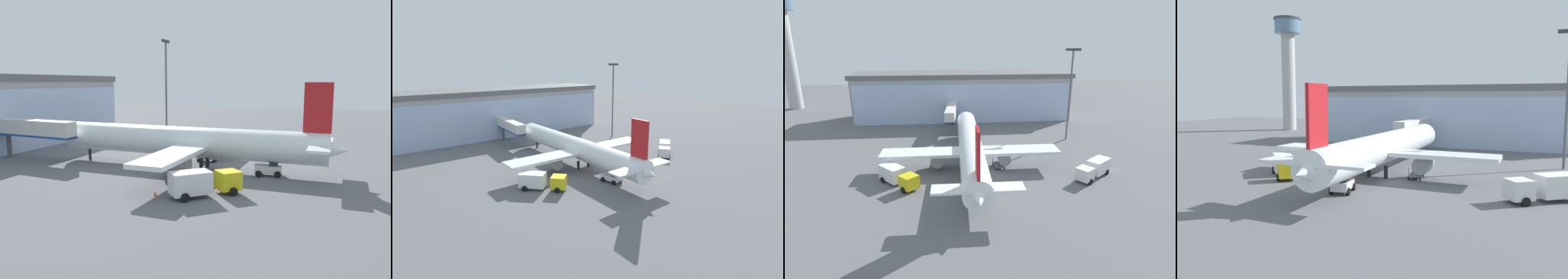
# 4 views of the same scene
# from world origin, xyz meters

# --- Properties ---
(ground) EXTENTS (240.00, 240.00, 0.00)m
(ground) POSITION_xyz_m (0.00, 0.00, 0.00)
(ground) COLOR slate
(terminal_building) EXTENTS (59.22, 16.91, 12.63)m
(terminal_building) POSITION_xyz_m (-0.01, 40.45, 6.32)
(terminal_building) COLOR #A0A0A0
(terminal_building) RESTS_ON ground
(jet_bridge) EXTENTS (3.87, 14.42, 5.90)m
(jet_bridge) POSITION_xyz_m (-4.09, 27.05, 4.52)
(jet_bridge) COLOR silver
(jet_bridge) RESTS_ON ground
(control_tower) EXTENTS (8.24, 8.24, 34.32)m
(control_tower) POSITION_xyz_m (-52.48, 59.82, 21.24)
(control_tower) COLOR #AFAFAF
(control_tower) RESTS_ON ground
(apron_light_mast) EXTENTS (3.20, 0.40, 19.38)m
(apron_light_mast) POSITION_xyz_m (20.51, 16.19, 11.45)
(apron_light_mast) COLOR #59595E
(apron_light_mast) RESTS_ON ground
(airplane) EXTENTS (29.59, 40.15, 11.34)m
(airplane) POSITION_xyz_m (-2.11, 3.72, 3.51)
(airplane) COLOR white
(airplane) RESTS_ON ground
(catering_truck) EXTENTS (6.45, 6.95, 2.65)m
(catering_truck) POSITION_xyz_m (-13.77, -1.81, 1.47)
(catering_truck) COLOR yellow
(catering_truck) RESTS_ON ground
(fuel_truck) EXTENTS (7.27, 5.94, 2.65)m
(fuel_truck) POSITION_xyz_m (16.75, -3.38, 1.47)
(fuel_truck) COLOR silver
(fuel_truck) RESTS_ON ground
(baggage_cart) EXTENTS (1.76, 2.89, 1.50)m
(baggage_cart) POSITION_xyz_m (2.55, 2.55, 0.50)
(baggage_cart) COLOR slate
(baggage_cart) RESTS_ON ground
(pushback_tug) EXTENTS (2.58, 3.43, 2.30)m
(pushback_tug) POSITION_xyz_m (-3.12, -7.00, 0.97)
(pushback_tug) COLOR silver
(pushback_tug) RESTS_ON ground
(safety_cone_nose) EXTENTS (0.36, 0.36, 0.55)m
(safety_cone_nose) POSITION_xyz_m (-3.97, -1.68, 0.28)
(safety_cone_nose) COLOR orange
(safety_cone_nose) RESTS_ON ground
(safety_cone_wingtip) EXTENTS (0.36, 0.36, 0.55)m
(safety_cone_wingtip) POSITION_xyz_m (-15.19, 2.79, 0.28)
(safety_cone_wingtip) COLOR orange
(safety_cone_wingtip) RESTS_ON ground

